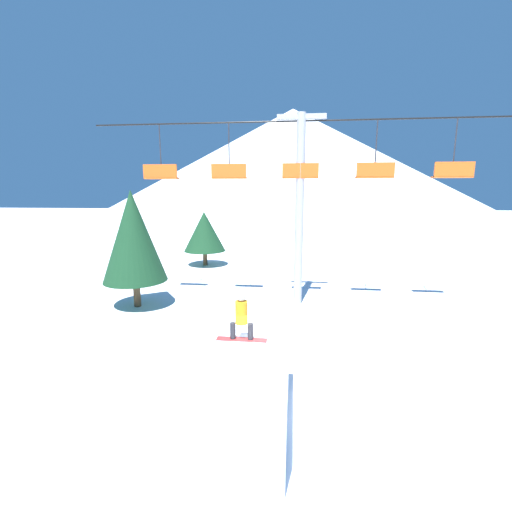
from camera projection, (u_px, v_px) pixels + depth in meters
name	position (u px, v px, depth m)	size (l,w,h in m)	color
ground_plane	(269.00, 407.00, 9.53)	(220.00, 220.00, 0.00)	white
mountain_ridge	(292.00, 165.00, 75.95)	(87.19, 87.19, 23.55)	silver
snow_ramp	(234.00, 397.00, 8.56)	(2.66, 3.94, 1.72)	white
snowboarder	(241.00, 316.00, 9.69)	(1.46, 0.35, 1.42)	#B22D2D
chairlift	(300.00, 193.00, 17.34)	(21.32, 0.44, 9.72)	#9E9EA3
pine_tree_near	(133.00, 236.00, 17.26)	(3.21, 3.21, 6.02)	#4C3823
pine_tree_far	(204.00, 231.00, 27.42)	(3.32, 3.32, 4.37)	#4C3823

